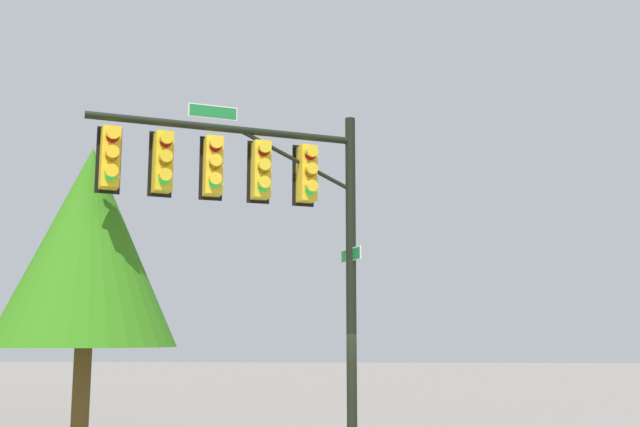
{
  "coord_description": "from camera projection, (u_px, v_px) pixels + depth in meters",
  "views": [
    {
      "loc": [
        -0.17,
        14.77,
        2.44
      ],
      "look_at": [
        0.6,
        0.11,
        4.85
      ],
      "focal_mm": 42.38,
      "sensor_mm": 36.0,
      "label": 1
    }
  ],
  "objects": [
    {
      "name": "signal_pole_assembly",
      "position": [
        246.0,
        192.0,
        14.21
      ],
      "size": [
        4.91,
        2.67,
        6.82
      ],
      "color": "black",
      "rests_on": "ground_plane"
    },
    {
      "name": "tree_near",
      "position": [
        88.0,
        246.0,
        14.22
      ],
      "size": [
        3.4,
        3.4,
        6.04
      ],
      "color": "brown",
      "rests_on": "ground_plane"
    }
  ]
}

